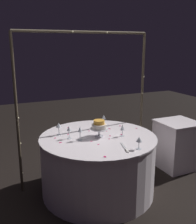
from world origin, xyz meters
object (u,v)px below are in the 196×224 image
Objects in this scene: cake_knife at (125,148)px; wine_glass_0 at (122,128)px; main_table at (98,164)px; side_table at (177,144)px; wine_glass_2 at (59,126)px; wine_glass_5 at (80,130)px; wine_glass_3 at (69,129)px; tiered_cake at (99,126)px; wine_glass_1 at (104,118)px; decorative_arch at (85,87)px; wine_glass_4 at (139,140)px.

wine_glass_0 is at bearing 64.93° from cake_knife.
side_table is at bearing 6.24° from main_table.
wine_glass_2 is 0.95× the size of wine_glass_5.
main_table is 1.44m from side_table.
wine_glass_3 reaches higher than main_table.
tiered_cake is at bearing -32.54° from main_table.
wine_glass_1 is 0.88m from cake_knife.
side_table is 1.86m from wine_glass_3.
wine_glass_2 reaches higher than wine_glass_3.
cake_knife is at bearing -115.07° from wine_glass_0.
cake_knife reaches higher than main_table.
wine_glass_5 reaches higher than cake_knife.
wine_glass_5 reaches higher than wine_glass_3.
wine_glass_2 is 0.57× the size of cake_knife.
main_table is 9.65× the size of wine_glass_0.
decorative_arch is 0.52m from wine_glass_1.
wine_glass_3 is at bearing 131.33° from wine_glass_5.
wine_glass_5 is at bearing -58.99° from wine_glass_2.
wine_glass_5 is (-0.50, 0.53, 0.02)m from wine_glass_4.
wine_glass_1 is 0.99× the size of wine_glass_3.
wine_glass_2 is 0.20m from wine_glass_3.
wine_glass_2 is (-0.72, 0.38, 0.02)m from wine_glass_0.
tiered_cake reaches higher than wine_glass_5.
wine_glass_1 is 0.94m from wine_glass_4.
main_table is 0.57m from wine_glass_5.
cake_knife is (0.11, -0.49, 0.39)m from main_table.
side_table is at bearing -3.14° from wine_glass_2.
cake_knife is (0.10, -0.48, -0.14)m from tiered_cake.
wine_glass_1 is 0.70m from wine_glass_2.
wine_glass_1 is at bearing 93.14° from wine_glass_0.
wine_glass_3 reaches higher than wine_glass_4.
side_table is at bearing -10.47° from decorative_arch.
wine_glass_3 reaches higher than wine_glass_1.
wine_glass_3 is at bearing 163.12° from wine_glass_0.
wine_glass_1 is 0.97× the size of wine_glass_2.
decorative_arch is 2.77× the size of side_table.
wine_glass_0 is at bearing -62.11° from decorative_arch.
wine_glass_0 is at bearing -22.20° from tiered_cake.
main_table is 0.58m from wine_glass_0.
wine_glass_5 is (-0.27, -0.03, -0.01)m from tiered_cake.
decorative_arch reaches higher than wine_glass_5.
tiered_cake is 0.61m from wine_glass_4.
decorative_arch reaches higher than cake_knife.
tiered_cake is (0.01, -0.01, 0.52)m from main_table.
main_table is at bearing -173.76° from side_table.
wine_glass_4 is at bearing -95.57° from wine_glass_0.
wine_glass_2 reaches higher than wine_glass_0.
wine_glass_1 is at bearing 9.31° from wine_glass_2.
decorative_arch is 1.08m from cake_knife.
wine_glass_2 reaches higher than wine_glass_1.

